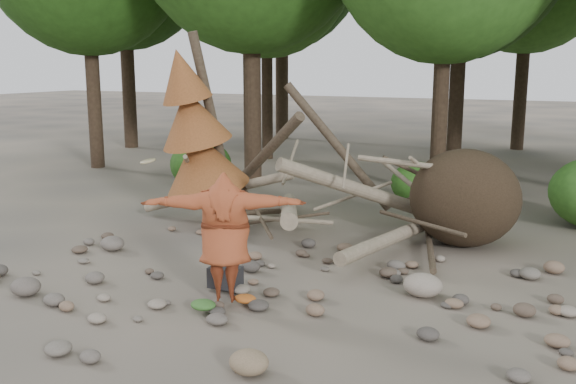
% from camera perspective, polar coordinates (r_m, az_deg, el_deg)
% --- Properties ---
extents(ground, '(120.00, 120.00, 0.00)m').
position_cam_1_polar(ground, '(10.44, -3.56, -9.04)').
color(ground, '#514C44').
rests_on(ground, ground).
extents(deadfall_pile, '(8.55, 5.24, 3.30)m').
position_cam_1_polar(deadfall_pile, '(13.36, 12.92, -0.52)').
color(deadfall_pile, '#332619').
rests_on(deadfall_pile, ground).
extents(dead_conifer, '(2.06, 2.16, 4.35)m').
position_cam_1_polar(dead_conifer, '(14.36, -8.16, 5.16)').
color(dead_conifer, '#4C3F30').
rests_on(dead_conifer, ground).
extents(bush_left, '(1.80, 1.80, 1.44)m').
position_cam_1_polar(bush_left, '(19.02, -7.76, 2.44)').
color(bush_left, '#245115').
rests_on(bush_left, ground).
extents(bush_mid, '(1.40, 1.40, 1.12)m').
position_cam_1_polar(bush_mid, '(17.11, 11.45, 0.78)').
color(bush_mid, '#30671D').
rests_on(bush_mid, ground).
extents(frisbee_thrower, '(3.14, 1.60, 2.02)m').
position_cam_1_polar(frisbee_thrower, '(9.69, -5.65, -4.01)').
color(frisbee_thrower, '#953F21').
rests_on(frisbee_thrower, ground).
extents(backpack, '(0.51, 0.35, 0.34)m').
position_cam_1_polar(backpack, '(10.57, -5.59, -7.84)').
color(backpack, black).
rests_on(backpack, ground).
extents(cloth_green, '(0.39, 0.33, 0.15)m').
position_cam_1_polar(cloth_green, '(9.74, -7.54, -10.18)').
color(cloth_green, '#336127').
rests_on(cloth_green, ground).
extents(cloth_orange, '(0.34, 0.28, 0.12)m').
position_cam_1_polar(cloth_orange, '(9.94, -3.81, -9.71)').
color(cloth_orange, '#A9541D').
rests_on(cloth_orange, ground).
extents(boulder_front_left, '(0.49, 0.44, 0.30)m').
position_cam_1_polar(boulder_front_left, '(11.13, -22.29, -7.78)').
color(boulder_front_left, '#605750').
rests_on(boulder_front_left, ground).
extents(boulder_front_right, '(0.49, 0.44, 0.29)m').
position_cam_1_polar(boulder_front_right, '(7.90, -3.50, -14.86)').
color(boulder_front_right, '#836D52').
rests_on(boulder_front_right, ground).
extents(boulder_mid_right, '(0.62, 0.56, 0.37)m').
position_cam_1_polar(boulder_mid_right, '(10.48, 11.90, -8.10)').
color(boulder_mid_right, gray).
rests_on(boulder_mid_right, ground).
extents(boulder_mid_left, '(0.48, 0.43, 0.29)m').
position_cam_1_polar(boulder_mid_left, '(13.16, -15.35, -4.43)').
color(boulder_mid_left, '#696058').
rests_on(boulder_mid_left, ground).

